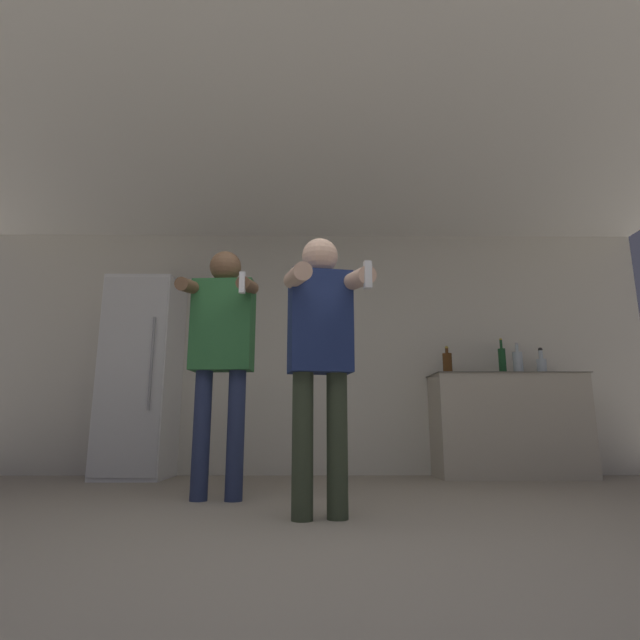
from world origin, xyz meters
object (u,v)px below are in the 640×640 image
object	(u,v)px
refrigerator	(141,377)
bottle_short_whiskey	(447,363)
bottle_dark_rum	(502,360)
person_woman_foreground	(321,341)
bottle_amber_bourbon	(542,365)
bottle_clear_vodka	(518,362)
person_man_side	(222,342)

from	to	relation	value
refrigerator	bottle_short_whiskey	bearing A→B (deg)	0.75
bottle_dark_rum	person_woman_foreground	bearing A→B (deg)	-130.09
bottle_amber_bourbon	bottle_clear_vodka	bearing A→B (deg)	180.00
person_woman_foreground	bottle_clear_vodka	bearing A→B (deg)	47.60
bottle_dark_rum	person_woman_foreground	size ratio (longest dim) A/B	0.23
bottle_dark_rum	bottle_clear_vodka	distance (m)	0.16
refrigerator	bottle_short_whiskey	size ratio (longest dim) A/B	6.75
bottle_short_whiskey	bottle_clear_vodka	distance (m)	0.70
bottle_short_whiskey	person_man_side	bearing A→B (deg)	-143.03
bottle_short_whiskey	bottle_amber_bourbon	world-z (taller)	bottle_short_whiskey
bottle_clear_vodka	bottle_amber_bourbon	bearing A→B (deg)	-0.00
bottle_short_whiskey	bottle_amber_bourbon	xyz separation A→B (m)	(0.94, 0.00, -0.01)
refrigerator	bottle_short_whiskey	world-z (taller)	refrigerator
refrigerator	bottle_amber_bourbon	xyz separation A→B (m)	(3.95, 0.04, 0.13)
bottle_clear_vodka	person_man_side	xyz separation A→B (m)	(-2.67, -1.48, -0.05)
bottle_clear_vodka	person_woman_foreground	distance (m)	2.95
person_man_side	bottle_amber_bourbon	bearing A→B (deg)	26.98
bottle_amber_bourbon	person_woman_foreground	world-z (taller)	person_woman_foreground
bottle_dark_rum	person_man_side	world-z (taller)	person_man_side
bottle_short_whiskey	bottle_clear_vodka	bearing A→B (deg)	0.00
bottle_dark_rum	person_man_side	distance (m)	2.92
bottle_clear_vodka	person_man_side	distance (m)	3.05
refrigerator	bottle_clear_vodka	size ratio (longest dim) A/B	6.01
refrigerator	person_woman_foreground	xyz separation A→B (m)	(1.73, -2.14, -0.01)
bottle_amber_bourbon	refrigerator	bearing A→B (deg)	-179.43
bottle_clear_vodka	person_man_side	world-z (taller)	person_man_side
bottle_dark_rum	bottle_clear_vodka	xyz separation A→B (m)	(0.16, 0.00, -0.02)
bottle_dark_rum	bottle_amber_bourbon	world-z (taller)	bottle_dark_rum
bottle_amber_bourbon	bottle_short_whiskey	bearing A→B (deg)	180.00
bottle_dark_rum	bottle_amber_bourbon	bearing A→B (deg)	-0.00
refrigerator	bottle_dark_rum	distance (m)	3.56
person_man_side	bottle_dark_rum	bearing A→B (deg)	30.46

